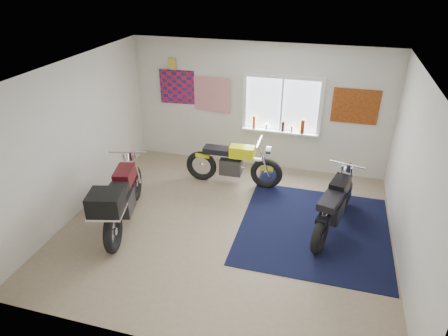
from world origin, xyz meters
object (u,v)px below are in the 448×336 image
(yellow_triumph, at_px, (233,164))
(maroon_tourer, at_px, (120,199))
(navy_rug, at_px, (314,229))
(black_chrome_bike, at_px, (334,206))

(yellow_triumph, height_order, maroon_tourer, maroon_tourer)
(yellow_triumph, xyz_separation_m, maroon_tourer, (-1.42, -2.01, 0.14))
(navy_rug, height_order, maroon_tourer, maroon_tourer)
(navy_rug, relative_size, yellow_triumph, 1.29)
(navy_rug, height_order, black_chrome_bike, black_chrome_bike)
(maroon_tourer, bearing_deg, black_chrome_bike, -88.93)
(black_chrome_bike, height_order, maroon_tourer, maroon_tourer)
(yellow_triumph, height_order, black_chrome_bike, black_chrome_bike)
(navy_rug, xyz_separation_m, maroon_tourer, (-3.17, -0.83, 0.58))
(black_chrome_bike, bearing_deg, yellow_triumph, 77.30)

